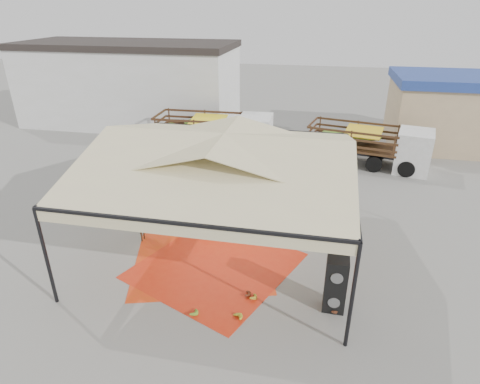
% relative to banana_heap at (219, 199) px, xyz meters
% --- Properties ---
extents(ground, '(90.00, 90.00, 0.00)m').
position_rel_banana_heap_xyz_m(ground, '(0.84, -2.26, -0.54)').
color(ground, slate).
rests_on(ground, ground).
extents(canopy_tent, '(8.10, 8.10, 4.00)m').
position_rel_banana_heap_xyz_m(canopy_tent, '(0.84, -2.26, 2.76)').
color(canopy_tent, black).
rests_on(canopy_tent, ground).
extents(building_white, '(14.30, 6.30, 5.40)m').
position_rel_banana_heap_xyz_m(building_white, '(-9.16, 11.74, 2.17)').
color(building_white, silver).
rests_on(building_white, ground).
extents(building_tan, '(6.30, 5.30, 4.10)m').
position_rel_banana_heap_xyz_m(building_tan, '(10.84, 10.74, 1.53)').
color(building_tan, tan).
rests_on(building_tan, ground).
extents(tarp_left, '(5.33, 5.19, 0.01)m').
position_rel_banana_heap_xyz_m(tarp_left, '(0.28, -3.37, -0.54)').
color(tarp_left, red).
rests_on(tarp_left, ground).
extents(tarp_right, '(5.78, 5.90, 0.01)m').
position_rel_banana_heap_xyz_m(tarp_right, '(0.84, -3.68, -0.54)').
color(tarp_right, red).
rests_on(tarp_right, ground).
extents(banana_heap, '(6.20, 5.66, 1.09)m').
position_rel_banana_heap_xyz_m(banana_heap, '(0.00, 0.00, 0.00)').
color(banana_heap, '#53851B').
rests_on(banana_heap, ground).
extents(hand_yellow_a, '(0.49, 0.43, 0.19)m').
position_rel_banana_heap_xyz_m(hand_yellow_a, '(2.24, -5.00, -0.45)').
color(hand_yellow_a, '#B0A123').
rests_on(hand_yellow_a, ground).
extents(hand_yellow_b, '(0.58, 0.58, 0.20)m').
position_rel_banana_heap_xyz_m(hand_yellow_b, '(1.99, -5.94, -0.44)').
color(hand_yellow_b, gold).
rests_on(hand_yellow_b, ground).
extents(hand_red_a, '(0.56, 0.50, 0.21)m').
position_rel_banana_heap_xyz_m(hand_red_a, '(4.54, -5.10, -0.44)').
color(hand_red_a, '#532C13').
rests_on(hand_red_a, ground).
extents(hand_red_b, '(0.43, 0.36, 0.19)m').
position_rel_banana_heap_xyz_m(hand_red_b, '(2.04, -4.92, -0.45)').
color(hand_red_b, '#5C2D15').
rests_on(hand_red_b, ground).
extents(hand_green, '(0.50, 0.43, 0.20)m').
position_rel_banana_heap_xyz_m(hand_green, '(0.76, -5.96, -0.44)').
color(hand_green, '#497E1A').
rests_on(hand_green, ground).
extents(hanging_bunches, '(4.74, 0.24, 0.20)m').
position_rel_banana_heap_xyz_m(hanging_bunches, '(1.13, -2.48, 2.08)').
color(hanging_bunches, '#5B7E1A').
rests_on(hanging_bunches, ground).
extents(speaker_stack, '(0.60, 0.53, 1.62)m').
position_rel_banana_heap_xyz_m(speaker_stack, '(4.54, -4.96, 0.27)').
color(speaker_stack, black).
rests_on(speaker_stack, ground).
extents(banana_leaves, '(0.96, 1.36, 3.70)m').
position_rel_banana_heap_xyz_m(banana_leaves, '(-2.34, -2.52, -0.54)').
color(banana_leaves, '#347B20').
rests_on(banana_leaves, ground).
extents(vendor, '(0.67, 0.53, 1.59)m').
position_rel_banana_heap_xyz_m(vendor, '(1.90, 1.35, 0.25)').
color(vendor, gray).
rests_on(vendor, ground).
extents(truck_left, '(6.38, 2.31, 2.18)m').
position_rel_banana_heap_xyz_m(truck_left, '(-1.74, 6.83, 0.80)').
color(truck_left, '#452517').
rests_on(truck_left, ground).
extents(truck_right, '(6.28, 3.28, 2.05)m').
position_rel_banana_heap_xyz_m(truck_right, '(6.51, 6.54, 0.72)').
color(truck_right, '#4A3318').
rests_on(truck_right, ground).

